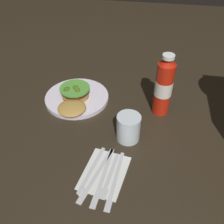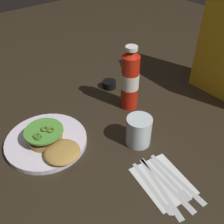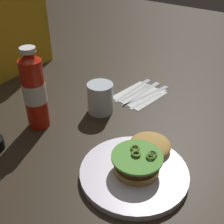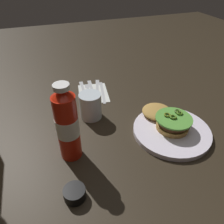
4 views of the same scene
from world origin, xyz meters
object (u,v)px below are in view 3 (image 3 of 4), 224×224
object	(u,v)px
napkin	(139,95)
diner_person	(0,9)
butter_knife	(144,91)
spoon_utensil	(153,95)
burger_sandwich	(142,156)
ketchup_bottle	(34,91)
steak_knife	(149,94)
fork_utensil	(138,90)
table_knife	(135,88)
dinner_plate	(134,173)
water_glass	(100,98)

from	to	relation	value
napkin	diner_person	size ratio (longest dim) A/B	0.30
napkin	butter_knife	size ratio (longest dim) A/B	0.75
butter_knife	spoon_utensil	bearing A→B (deg)	-95.81
butter_knife	burger_sandwich	bearing A→B (deg)	-151.11
ketchup_bottle	butter_knife	world-z (taller)	ketchup_bottle
burger_sandwich	ketchup_bottle	distance (m)	0.36
diner_person	steak_knife	bearing A→B (deg)	-75.99
butter_knife	fork_utensil	world-z (taller)	same
spoon_utensil	steak_knife	distance (m)	0.02
spoon_utensil	table_knife	xyz separation A→B (m)	(0.01, 0.08, 0.00)
ketchup_bottle	steak_knife	distance (m)	0.42
dinner_plate	table_knife	bearing A→B (deg)	30.64
napkin	fork_utensil	bearing A→B (deg)	38.73
fork_utensil	table_knife	distance (m)	0.02
water_glass	spoon_utensil	distance (m)	0.22
butter_knife	table_knife	world-z (taller)	same
diner_person	fork_utensil	bearing A→B (deg)	-75.14
water_glass	fork_utensil	xyz separation A→B (m)	(0.18, -0.04, -0.05)
diner_person	spoon_utensil	bearing A→B (deg)	-76.43
steak_knife	fork_utensil	distance (m)	0.04
butter_knife	fork_utensil	size ratio (longest dim) A/B	1.28
steak_knife	spoon_utensil	bearing A→B (deg)	-91.11
burger_sandwich	spoon_utensil	distance (m)	0.37
spoon_utensil	burger_sandwich	bearing A→B (deg)	-156.57
dinner_plate	napkin	world-z (taller)	dinner_plate
table_knife	diner_person	distance (m)	0.59
steak_knife	diner_person	bearing A→B (deg)	104.01
napkin	spoon_utensil	xyz separation A→B (m)	(0.02, -0.04, 0.00)
table_knife	diner_person	xyz separation A→B (m)	(-0.15, 0.52, 0.24)
water_glass	steak_knife	distance (m)	0.21
dinner_plate	butter_knife	xyz separation A→B (m)	(0.38, 0.19, -0.00)
steak_knife	table_knife	distance (m)	0.06
napkin	butter_knife	xyz separation A→B (m)	(0.03, -0.00, 0.00)
fork_utensil	napkin	bearing A→B (deg)	-141.27
water_glass	fork_utensil	world-z (taller)	water_glass
steak_knife	table_knife	world-z (taller)	same
ketchup_bottle	diner_person	bearing A→B (deg)	61.54
napkin	fork_utensil	size ratio (longest dim) A/B	0.97
napkin	spoon_utensil	world-z (taller)	spoon_utensil
steak_knife	fork_utensil	world-z (taller)	same
butter_knife	table_knife	distance (m)	0.04
water_glass	butter_knife	bearing A→B (deg)	-16.26
butter_knife	table_knife	size ratio (longest dim) A/B	1.04
steak_knife	fork_utensil	bearing A→B (deg)	93.12
napkin	spoon_utensil	distance (m)	0.05
table_knife	diner_person	size ratio (longest dim) A/B	0.38
ketchup_bottle	water_glass	distance (m)	0.21
butter_knife	table_knife	xyz separation A→B (m)	(0.01, 0.04, -0.00)
dinner_plate	butter_knife	distance (m)	0.42
napkin	table_knife	xyz separation A→B (m)	(0.03, 0.04, 0.00)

